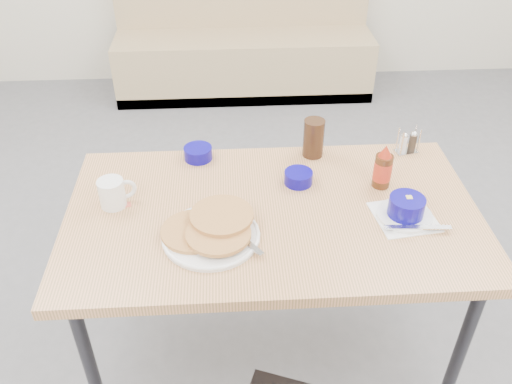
{
  "coord_description": "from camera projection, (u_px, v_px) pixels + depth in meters",
  "views": [
    {
      "loc": [
        -0.14,
        -1.18,
        1.91
      ],
      "look_at": [
        -0.06,
        0.28,
        0.82
      ],
      "focal_mm": 38.0,
      "sensor_mm": 36.0,
      "label": 1
    }
  ],
  "objects": [
    {
      "name": "creamer_bowl",
      "position": [
        198.0,
        153.0,
        2.08
      ],
      "size": [
        0.11,
        0.11,
        0.05
      ],
      "rotation": [
        0.0,
        0.0,
        0.17
      ],
      "color": "#0B057E",
      "rests_on": "dining_table"
    },
    {
      "name": "pancake_plate",
      "position": [
        211.0,
        231.0,
        1.72
      ],
      "size": [
        0.32,
        0.31,
        0.06
      ],
      "rotation": [
        0.0,
        0.0,
        0.31
      ],
      "color": "white",
      "rests_on": "dining_table"
    },
    {
      "name": "amber_tumbler",
      "position": [
        314.0,
        138.0,
        2.07
      ],
      "size": [
        0.1,
        0.1,
        0.15
      ],
      "primitive_type": "cylinder",
      "rotation": [
        0.0,
        0.0,
        -0.32
      ],
      "color": "#311C0F",
      "rests_on": "dining_table"
    },
    {
      "name": "sugar_wrapper",
      "position": [
        125.0,
        205.0,
        1.86
      ],
      "size": [
        0.05,
        0.04,
        0.0
      ],
      "primitive_type": "cube",
      "rotation": [
        0.0,
        0.0,
        0.28
      ],
      "color": "#D85A48",
      "rests_on": "dining_table"
    },
    {
      "name": "butter_bowl",
      "position": [
        298.0,
        178.0,
        1.95
      ],
      "size": [
        0.1,
        0.1,
        0.05
      ],
      "rotation": [
        0.0,
        0.0,
        -0.08
      ],
      "color": "#0B057E",
      "rests_on": "dining_table"
    },
    {
      "name": "condiment_caddy",
      "position": [
        408.0,
        144.0,
        2.11
      ],
      "size": [
        0.1,
        0.07,
        0.1
      ],
      "rotation": [
        0.0,
        0.0,
        0.21
      ],
      "color": "silver",
      "rests_on": "dining_table"
    },
    {
      "name": "grits_setting",
      "position": [
        406.0,
        210.0,
        1.78
      ],
      "size": [
        0.24,
        0.22,
        0.08
      ],
      "rotation": [
        0.0,
        0.0,
        0.15
      ],
      "color": "white",
      "rests_on": "dining_table"
    },
    {
      "name": "booth_bench",
      "position": [
        244.0,
        44.0,
        4.11
      ],
      "size": [
        1.9,
        0.56,
        1.22
      ],
      "color": "tan",
      "rests_on": "ground"
    },
    {
      "name": "dining_table",
      "position": [
        273.0,
        225.0,
        1.87
      ],
      "size": [
        1.4,
        0.8,
        0.76
      ],
      "color": "tan",
      "rests_on": "ground"
    },
    {
      "name": "coffee_mug",
      "position": [
        113.0,
        193.0,
        1.83
      ],
      "size": [
        0.13,
        0.09,
        0.1
      ],
      "rotation": [
        0.0,
        0.0,
        0.38
      ],
      "color": "white",
      "rests_on": "dining_table"
    },
    {
      "name": "syrup_bottle",
      "position": [
        383.0,
        169.0,
        1.91
      ],
      "size": [
        0.06,
        0.06,
        0.17
      ],
      "rotation": [
        0.0,
        0.0,
        0.26
      ],
      "color": "#47230F",
      "rests_on": "dining_table"
    }
  ]
}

